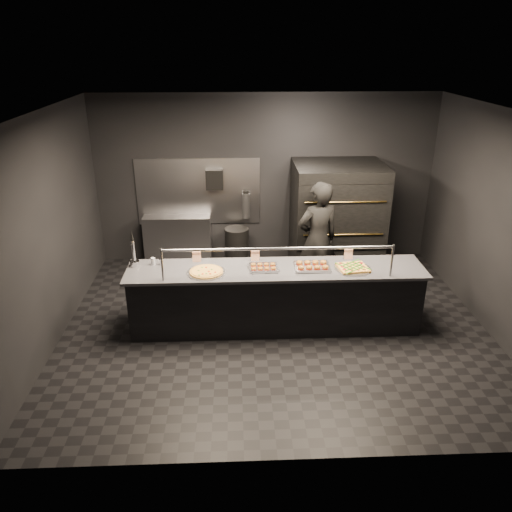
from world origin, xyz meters
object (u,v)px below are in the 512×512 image
(towel_dispenser, at_px, (214,179))
(prep_shelf, at_px, (178,240))
(square_pizza, at_px, (353,268))
(trash_bin, at_px, (237,247))
(beer_tap, at_px, (134,256))
(slider_tray_a, at_px, (263,267))
(round_pizza, at_px, (206,272))
(pizza_oven, at_px, (336,218))
(service_counter, at_px, (275,298))
(fire_extinguisher, at_px, (246,205))
(slider_tray_b, at_px, (312,266))
(worker, at_px, (317,240))

(towel_dispenser, bearing_deg, prep_shelf, -174.29)
(square_pizza, bearing_deg, trash_bin, 125.59)
(beer_tap, bearing_deg, towel_dispenser, 64.74)
(towel_dispenser, distance_m, slider_tray_a, 2.59)
(prep_shelf, height_order, towel_dispenser, towel_dispenser)
(beer_tap, relative_size, round_pizza, 0.99)
(pizza_oven, relative_size, slider_tray_a, 4.33)
(prep_shelf, distance_m, beer_tap, 2.27)
(service_counter, xyz_separation_m, prep_shelf, (-1.60, 2.32, -0.01))
(towel_dispenser, bearing_deg, square_pizza, -51.61)
(service_counter, xyz_separation_m, fire_extinguisher, (-0.35, 2.40, 0.60))
(round_pizza, bearing_deg, slider_tray_b, 3.67)
(beer_tap, relative_size, trash_bin, 0.72)
(service_counter, height_order, round_pizza, service_counter)
(pizza_oven, height_order, trash_bin, pizza_oven)
(round_pizza, distance_m, slider_tray_a, 0.78)
(prep_shelf, height_order, beer_tap, beer_tap)
(fire_extinguisher, xyz_separation_m, trash_bin, (-0.18, -0.27, -0.70))
(service_counter, height_order, square_pizza, service_counter)
(beer_tap, bearing_deg, slider_tray_a, -5.81)
(towel_dispenser, distance_m, fire_extinguisher, 0.74)
(prep_shelf, height_order, square_pizza, square_pizza)
(fire_extinguisher, height_order, worker, worker)
(fire_extinguisher, height_order, round_pizza, fire_extinguisher)
(beer_tap, height_order, round_pizza, beer_tap)
(beer_tap, distance_m, worker, 2.81)
(fire_extinguisher, distance_m, trash_bin, 0.77)
(slider_tray_b, distance_m, worker, 1.03)
(fire_extinguisher, distance_m, round_pizza, 2.58)
(beer_tap, relative_size, square_pizza, 1.03)
(prep_shelf, relative_size, trash_bin, 1.68)
(slider_tray_a, relative_size, worker, 0.24)
(worker, bearing_deg, slider_tray_a, 30.88)
(slider_tray_a, bearing_deg, fire_extinguisher, 94.16)
(pizza_oven, distance_m, fire_extinguisher, 1.63)
(beer_tap, distance_m, slider_tray_a, 1.79)
(towel_dispenser, xyz_separation_m, trash_bin, (0.37, -0.26, -1.19))
(beer_tap, distance_m, square_pizza, 3.01)
(square_pizza, bearing_deg, round_pizza, -179.06)
(towel_dispenser, xyz_separation_m, slider_tray_a, (0.73, -2.41, -0.61))
(slider_tray_b, bearing_deg, fire_extinguisher, 109.43)
(slider_tray_a, bearing_deg, trash_bin, 99.33)
(round_pizza, relative_size, worker, 0.28)
(fire_extinguisher, xyz_separation_m, slider_tray_b, (0.85, -2.41, -0.11))
(fire_extinguisher, xyz_separation_m, worker, (1.08, -1.40, -0.13))
(square_pizza, relative_size, worker, 0.27)
(round_pizza, xyz_separation_m, trash_bin, (0.42, 2.24, -0.58))
(slider_tray_a, bearing_deg, prep_shelf, 121.40)
(beer_tap, bearing_deg, trash_bin, 54.15)
(prep_shelf, distance_m, towel_dispenser, 1.31)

